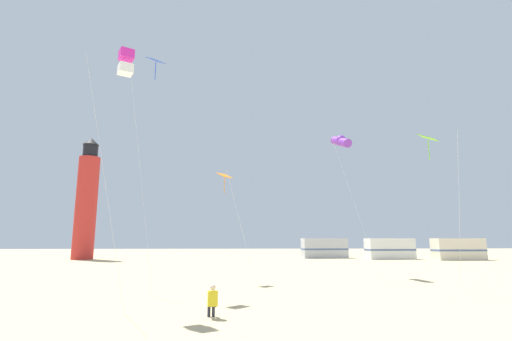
{
  "coord_description": "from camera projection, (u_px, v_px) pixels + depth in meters",
  "views": [
    {
      "loc": [
        -0.24,
        -6.28,
        2.75
      ],
      "look_at": [
        0.4,
        8.79,
        5.48
      ],
      "focal_mm": 26.47,
      "sensor_mm": 36.0,
      "label": 1
    }
  ],
  "objects": [
    {
      "name": "kite_box_magenta",
      "position": [
        126.0,
        63.0,
        17.05
      ],
      "size": [
        2.41,
        1.81,
        11.19
      ],
      "color": "silver",
      "rests_on": "ground"
    },
    {
      "name": "kite_flyer_standing",
      "position": [
        212.0,
        300.0,
        13.3
      ],
      "size": [
        0.4,
        0.54,
        1.16
      ],
      "rotation": [
        0.0,
        0.0,
        3.34
      ],
      "color": "yellow",
      "rests_on": "ground"
    },
    {
      "name": "rv_van_cream",
      "position": [
        458.0,
        249.0,
        49.49
      ],
      "size": [
        6.52,
        2.57,
        2.8
      ],
      "rotation": [
        0.0,
        0.0,
        0.04
      ],
      "color": "beige",
      "rests_on": "ground"
    },
    {
      "name": "kite_diamond_lime",
      "position": [
        430.0,
        143.0,
        19.98
      ],
      "size": [
        2.08,
        2.24,
        8.23
      ],
      "color": "silver",
      "rests_on": "ground"
    },
    {
      "name": "kite_diamond_blue",
      "position": [
        154.0,
        71.0,
        21.71
      ],
      "size": [
        2.06,
        1.95,
        13.16
      ],
      "color": "silver",
      "rests_on": "ground"
    },
    {
      "name": "rv_van_white",
      "position": [
        390.0,
        249.0,
        51.54
      ],
      "size": [
        6.59,
        2.8,
        2.8
      ],
      "rotation": [
        0.0,
        0.0,
        0.07
      ],
      "color": "white",
      "rests_on": "ground"
    },
    {
      "name": "lighthouse_distant",
      "position": [
        86.0,
        201.0,
        51.87
      ],
      "size": [
        2.8,
        2.8,
        16.8
      ],
      "color": "red",
      "rests_on": "ground"
    },
    {
      "name": "rv_van_silver",
      "position": [
        324.0,
        248.0,
        54.48
      ],
      "size": [
        6.61,
        2.86,
        2.8
      ],
      "rotation": [
        0.0,
        0.0,
        0.08
      ],
      "color": "#B7BABF",
      "rests_on": "ground"
    },
    {
      "name": "kite_tube_violet",
      "position": [
        341.0,
        141.0,
        30.29
      ],
      "size": [
        3.43,
        3.36,
        11.17
      ],
      "color": "silver",
      "rests_on": "ground"
    },
    {
      "name": "kite_diamond_orange",
      "position": [
        225.0,
        179.0,
        25.36
      ],
      "size": [
        2.7,
        2.7,
        7.15
      ],
      "color": "silver",
      "rests_on": "ground"
    }
  ]
}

